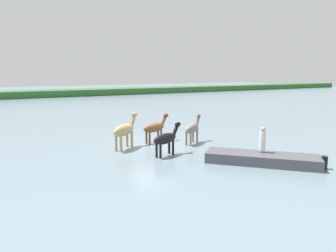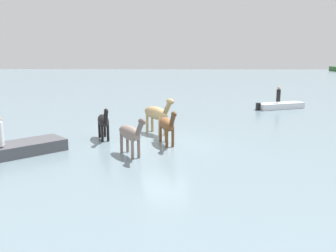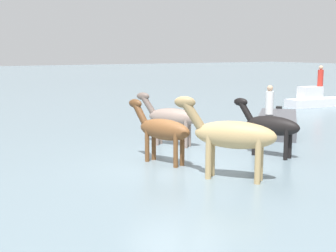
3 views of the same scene
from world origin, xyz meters
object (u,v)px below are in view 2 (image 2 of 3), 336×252
horse_gray_outer (103,121)px  horse_dark_mare (157,113)px  horse_dun_straggler (130,133)px  person_spotter_bow (278,95)px  horse_chestnut_trailing (167,125)px  boat_motor_center (280,107)px

horse_gray_outer → horse_dark_mare: bearing=97.1°
horse_dark_mare → horse_gray_outer: bearing=-100.1°
horse_dun_straggler → person_spotter_bow: bearing=110.4°
horse_chestnut_trailing → horse_dark_mare: bearing=176.4°
horse_chestnut_trailing → horse_gray_outer: horse_chestnut_trailing is taller
horse_dark_mare → boat_motor_center: bearing=98.0°
horse_dun_straggler → horse_dark_mare: size_ratio=0.89×
boat_motor_center → person_spotter_bow: bearing=144.0°
boat_motor_center → person_spotter_bow: (-0.04, -0.15, 0.96)m
horse_dark_mare → boat_motor_center: 13.13m
horse_dun_straggler → boat_motor_center: (-13.59, 9.99, -0.82)m
horse_gray_outer → horse_chestnut_trailing: bearing=53.1°
horse_gray_outer → horse_dark_mare: (-1.35, 2.59, 0.18)m
horse_dark_mare → boat_motor_center: (-9.35, 9.16, -0.97)m
horse_chestnut_trailing → boat_motor_center: 14.47m
horse_gray_outer → boat_motor_center: size_ratio=0.54×
horse_gray_outer → boat_motor_center: (-10.70, 11.75, -0.79)m
horse_dun_straggler → horse_dark_mare: 4.32m
horse_dun_straggler → horse_dark_mare: bearing=135.1°
horse_chestnut_trailing → horse_dun_straggler: horse_chestnut_trailing is taller
horse_chestnut_trailing → horse_dark_mare: 2.39m
horse_dun_straggler → horse_dark_mare: horse_dark_mare is taller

